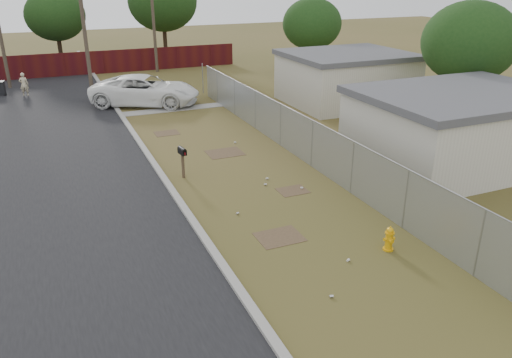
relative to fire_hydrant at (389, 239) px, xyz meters
name	(u,v)px	position (x,y,z in m)	size (l,w,h in m)	color
ground	(243,177)	(-1.83, 6.96, -0.36)	(120.00, 120.00, 0.00)	brown
street	(54,140)	(-8.58, 15.01, -0.35)	(15.10, 60.00, 0.12)	black
chainlink_fence	(301,141)	(1.30, 7.98, 0.43)	(0.10, 27.06, 2.02)	gray
privacy_fence	(51,65)	(-7.83, 31.96, 0.54)	(30.00, 0.12, 1.80)	#3F0F0D
utility_poles	(82,18)	(-5.49, 27.63, 4.33)	(12.60, 8.24, 9.00)	#4D4033
houses	(395,99)	(7.87, 10.09, 1.20)	(9.30, 17.24, 3.10)	beige
horizon_trees	(139,14)	(-0.99, 30.52, 4.27)	(33.32, 31.94, 7.78)	black
fire_hydrant	(389,239)	(0.00, 0.00, 0.00)	(0.36, 0.37, 0.78)	#E1A00B
mailbox	(182,154)	(-4.04, 7.86, 0.64)	(0.26, 0.56, 1.28)	brown
pickup_truck	(145,90)	(-2.95, 20.27, 0.54)	(3.00, 6.51, 1.81)	white
pedestrian	(24,84)	(-9.81, 25.84, 0.40)	(0.56, 0.37, 1.53)	#C4B490
trash_bin	(0,88)	(-11.30, 26.62, 0.12)	(0.68, 0.74, 0.94)	black
scattered_litter	(278,200)	(-1.53, 4.40, -0.32)	(3.15, 12.55, 0.07)	beige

